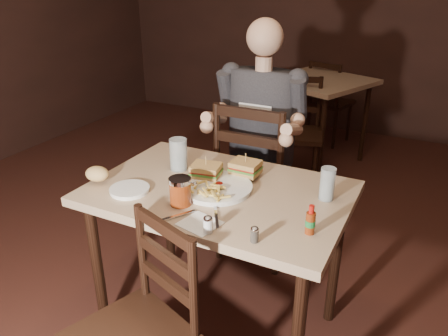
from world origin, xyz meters
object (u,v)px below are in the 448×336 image
at_px(glass_left, 178,154).
at_px(side_plate, 130,190).
at_px(bg_chair_near, 297,134).
at_px(bg_table, 318,89).
at_px(diner, 260,105).
at_px(dinner_plate, 216,188).
at_px(glass_right, 327,184).
at_px(chair_far, 260,179).
at_px(syrup_dispenser, 180,191).
at_px(hot_sauce, 311,220).
at_px(bg_chair_far, 330,102).
at_px(main_table, 219,207).

bearing_deg(glass_left, side_plate, -102.44).
height_order(bg_chair_near, side_plate, bg_chair_near).
distance_m(bg_table, diner, 1.67).
xyz_separation_m(bg_table, dinner_plate, (0.18, -2.31, 0.10)).
bearing_deg(glass_right, bg_table, 105.94).
bearing_deg(chair_far, diner, 90.00).
distance_m(bg_chair_near, syrup_dispenser, 1.98).
bearing_deg(syrup_dispenser, hot_sauce, 2.77).
bearing_deg(bg_table, bg_chair_near, -90.00).
height_order(glass_right, side_plate, glass_right).
relative_size(chair_far, bg_chair_near, 1.15).
bearing_deg(glass_left, glass_right, 1.14).
height_order(glass_left, syrup_dispenser, glass_left).
relative_size(bg_chair_far, bg_chair_near, 0.98).
xyz_separation_m(dinner_plate, glass_left, (-0.26, 0.12, 0.07)).
height_order(bg_chair_near, glass_right, glass_right).
relative_size(bg_chair_far, hot_sauce, 7.40).
relative_size(chair_far, glass_left, 6.54).
height_order(dinner_plate, syrup_dispenser, syrup_dispenser).
bearing_deg(glass_right, bg_chair_far, 102.85).
bearing_deg(diner, bg_table, 93.46).
height_order(bg_table, bg_chair_far, bg_chair_far).
distance_m(main_table, side_plate, 0.40).
height_order(main_table, hot_sauce, hot_sauce).
xyz_separation_m(bg_table, diner, (0.10, -1.64, 0.29)).
distance_m(main_table, bg_chair_far, 2.87).
xyz_separation_m(bg_chair_near, hot_sauce, (0.64, -1.91, 0.39)).
bearing_deg(bg_chair_near, diner, -100.09).
bearing_deg(glass_left, hot_sauce, -20.58).
height_order(bg_chair_far, diner, diner).
xyz_separation_m(bg_table, chair_far, (0.10, -1.60, -0.18)).
relative_size(syrup_dispenser, side_plate, 0.70).
relative_size(bg_chair_near, hot_sauce, 7.59).
bearing_deg(bg_chair_near, chair_far, -99.85).
height_order(bg_table, chair_far, chair_far).
distance_m(main_table, bg_chair_near, 1.77).
distance_m(hot_sauce, syrup_dispenser, 0.53).
distance_m(main_table, glass_left, 0.33).
distance_m(glass_right, hot_sauce, 0.28).
height_order(diner, side_plate, diner).
bearing_deg(hot_sauce, syrup_dispenser, -177.68).
distance_m(chair_far, hot_sauce, 1.07).
bearing_deg(bg_chair_near, bg_table, 74.52).
relative_size(bg_chair_near, dinner_plate, 2.84).
height_order(dinner_plate, side_plate, dinner_plate).
xyz_separation_m(bg_chair_near, syrup_dispenser, (0.11, -1.94, 0.40)).
bearing_deg(main_table, bg_chair_near, 96.01).
xyz_separation_m(bg_chair_far, syrup_dispenser, (0.11, -3.04, 0.41)).
distance_m(bg_chair_far, dinner_plate, 2.89).
bearing_deg(side_plate, hot_sauce, 1.87).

